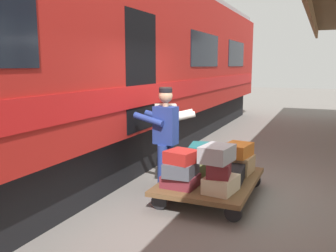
% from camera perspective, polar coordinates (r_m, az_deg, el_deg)
% --- Properties ---
extents(ground_plane, '(60.00, 60.00, 0.00)m').
position_cam_1_polar(ground_plane, '(6.09, 10.85, -10.55)').
color(ground_plane, slate).
extents(train_car, '(3.02, 20.51, 4.00)m').
position_cam_1_polar(train_car, '(7.11, -15.06, 9.09)').
color(train_car, '#B21E19').
rests_on(train_car, ground_plane).
extents(luggage_cart, '(1.35, 1.91, 0.31)m').
position_cam_1_polar(luggage_cart, '(5.86, 6.64, -8.52)').
color(luggage_cart, brown).
rests_on(luggage_cart, ground_plane).
extents(suitcase_black_hardshell, '(0.44, 0.61, 0.22)m').
position_cam_1_polar(suitcase_black_hardshell, '(5.74, 9.59, -7.38)').
color(suitcase_black_hardshell, black).
rests_on(suitcase_black_hardshell, luggage_cart).
extents(suitcase_tan_vintage, '(0.52, 0.51, 0.28)m').
position_cam_1_polar(suitcase_tan_vintage, '(6.23, 10.74, -5.79)').
color(suitcase_tan_vintage, tan).
rests_on(suitcase_tan_vintage, luggage_cart).
extents(suitcase_burgundy_valise, '(0.50, 0.48, 0.17)m').
position_cam_1_polar(suitcase_burgundy_valise, '(5.44, 1.97, -8.46)').
color(suitcase_burgundy_valise, maroon).
rests_on(suitcase_burgundy_valise, luggage_cart).
extents(suitcase_cream_canvas, '(0.45, 0.56, 0.22)m').
position_cam_1_polar(suitcase_cream_canvas, '(5.25, 8.24, -8.91)').
color(suitcase_cream_canvas, beige).
rests_on(suitcase_cream_canvas, luggage_cart).
extents(suitcase_olive_duffel, '(0.40, 0.53, 0.23)m').
position_cam_1_polar(suitcase_olive_duffel, '(5.90, 3.82, -6.74)').
color(suitcase_olive_duffel, brown).
rests_on(suitcase_olive_duffel, luggage_cart).
extents(suitcase_yellow_case, '(0.48, 0.57, 0.17)m').
position_cam_1_polar(suitcase_yellow_case, '(6.39, 5.38, -5.79)').
color(suitcase_yellow_case, gold).
rests_on(suitcase_yellow_case, luggage_cart).
extents(suitcase_slate_roller, '(0.43, 0.54, 0.20)m').
position_cam_1_polar(suitcase_slate_roller, '(5.37, 2.05, -6.62)').
color(suitcase_slate_roller, '#4C515B').
rests_on(suitcase_slate_roller, suitcase_burgundy_valise).
extents(suitcase_teal_softside, '(0.45, 0.61, 0.25)m').
position_cam_1_polar(suitcase_teal_softside, '(6.32, 5.14, -3.99)').
color(suitcase_teal_softside, '#1E666B').
rests_on(suitcase_teal_softside, suitcase_yellow_case).
extents(suitcase_orange_carryall, '(0.46, 0.57, 0.21)m').
position_cam_1_polar(suitcase_orange_carryall, '(6.15, 10.78, -3.66)').
color(suitcase_orange_carryall, '#CC6B23').
rests_on(suitcase_orange_carryall, suitcase_tan_vintage).
extents(suitcase_maroon_trunk, '(0.36, 0.47, 0.20)m').
position_cam_1_polar(suitcase_maroon_trunk, '(5.19, 7.93, -6.66)').
color(suitcase_maroon_trunk, maroon).
rests_on(suitcase_maroon_trunk, suitcase_cream_canvas).
extents(suitcase_gray_aluminum, '(0.45, 0.54, 0.23)m').
position_cam_1_polar(suitcase_gray_aluminum, '(5.16, 7.63, -4.27)').
color(suitcase_gray_aluminum, '#9EA0A5').
rests_on(suitcase_gray_aluminum, suitcase_maroon_trunk).
extents(suitcase_red_plastic, '(0.47, 0.47, 0.18)m').
position_cam_1_polar(suitcase_red_plastic, '(5.28, 2.08, -4.77)').
color(suitcase_red_plastic, '#AD231E').
rests_on(suitcase_red_plastic, suitcase_slate_roller).
extents(porter_in_overalls, '(0.70, 0.48, 1.70)m').
position_cam_1_polar(porter_in_overalls, '(5.86, -0.54, -1.76)').
color(porter_in_overalls, navy).
rests_on(porter_in_overalls, ground_plane).
extents(porter_by_door, '(0.74, 0.61, 1.70)m').
position_cam_1_polar(porter_by_door, '(6.19, -0.20, -1.16)').
color(porter_by_door, '#332D28').
rests_on(porter_by_door, ground_plane).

